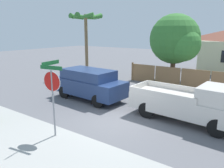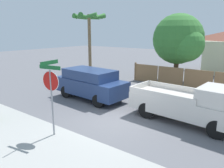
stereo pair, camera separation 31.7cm
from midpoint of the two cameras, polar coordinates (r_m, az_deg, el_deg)
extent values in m
plane|color=slate|center=(10.50, 1.20, -9.46)|extent=(80.00, 80.00, 0.00)
cube|color=#A3A39E|center=(8.16, -14.39, -17.12)|extent=(36.00, 3.20, 0.01)
cube|color=#997047|center=(18.39, 9.41, 2.78)|extent=(2.00, 0.06, 1.44)
cube|color=#997047|center=(17.55, 15.46, 1.95)|extent=(2.00, 0.06, 1.44)
cube|color=#997047|center=(16.93, 22.02, 1.03)|extent=(2.00, 0.06, 1.44)
cube|color=brown|center=(18.87, 6.61, 3.30)|extent=(0.12, 0.12, 1.54)
cylinder|color=brown|center=(19.22, 16.81, 3.66)|extent=(0.40, 0.40, 1.97)
sphere|color=#387A33|center=(18.97, 17.33, 11.15)|extent=(4.07, 4.07, 4.07)
sphere|color=#3C8437|center=(18.22, 19.43, 9.64)|extent=(2.65, 2.65, 2.65)
cylinder|color=brown|center=(20.07, -5.39, 9.75)|extent=(0.28, 0.28, 5.57)
cone|color=#387A33|center=(19.42, -3.31, 17.09)|extent=(0.44, 1.83, 0.71)
cone|color=#387A33|center=(20.38, -2.81, 16.93)|extent=(1.80, 1.30, 0.71)
cone|color=#387A33|center=(21.02, -4.97, 16.79)|extent=(1.80, 1.30, 0.71)
cone|color=#387A33|center=(20.73, -7.65, 16.77)|extent=(0.44, 1.83, 0.71)
cone|color=#387A33|center=(19.78, -8.38, 16.91)|extent=(1.80, 1.30, 0.71)
cone|color=#387A33|center=(19.10, -6.20, 17.09)|extent=(1.80, 1.30, 0.71)
cube|color=navy|center=(13.50, -4.81, -0.59)|extent=(4.77, 2.23, 0.92)
cube|color=navy|center=(13.42, -5.22, 2.59)|extent=(3.37, 1.98, 0.58)
cube|color=black|center=(12.38, -0.24, 1.71)|extent=(0.18, 1.68, 0.49)
cylinder|color=black|center=(13.29, 2.20, -2.76)|extent=(0.75, 0.22, 0.75)
cylinder|color=black|center=(12.08, -2.83, -4.46)|extent=(0.75, 0.22, 0.75)
cylinder|color=black|center=(15.19, -6.31, -0.74)|extent=(0.75, 0.22, 0.75)
cylinder|color=black|center=(14.14, -11.31, -2.01)|extent=(0.75, 0.22, 0.75)
cube|color=silver|center=(10.71, 19.62, -5.42)|extent=(5.32, 2.24, 0.79)
cube|color=silver|center=(10.11, 27.48, -2.89)|extent=(1.78, 1.84, 0.69)
cube|color=silver|center=(11.67, 17.44, -0.97)|extent=(3.26, 0.31, 0.28)
cube|color=silver|center=(10.11, 13.36, -2.91)|extent=(3.26, 0.31, 0.28)
cube|color=silver|center=(11.66, 8.12, -0.48)|extent=(0.21, 1.78, 0.28)
cylinder|color=black|center=(9.67, 26.60, -10.57)|extent=(0.78, 0.22, 0.78)
cylinder|color=black|center=(12.16, 13.86, -4.65)|extent=(0.78, 0.22, 0.78)
cylinder|color=black|center=(10.78, 9.80, -6.81)|extent=(0.78, 0.22, 0.78)
cylinder|color=gray|center=(8.93, -14.38, -4.94)|extent=(0.07, 0.07, 2.68)
cylinder|color=red|center=(8.69, -14.73, 0.75)|extent=(0.75, 0.15, 0.75)
cylinder|color=white|center=(8.69, -14.73, 0.75)|extent=(0.79, 0.14, 0.80)
cube|color=#19602D|center=(8.59, -14.94, 4.21)|extent=(1.02, 0.19, 0.15)
cube|color=#19602D|center=(8.56, -15.01, 5.40)|extent=(0.18, 0.92, 0.15)
camera|label=1|loc=(0.16, -89.15, 0.21)|focal=35.00mm
camera|label=2|loc=(0.16, 90.85, -0.21)|focal=35.00mm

